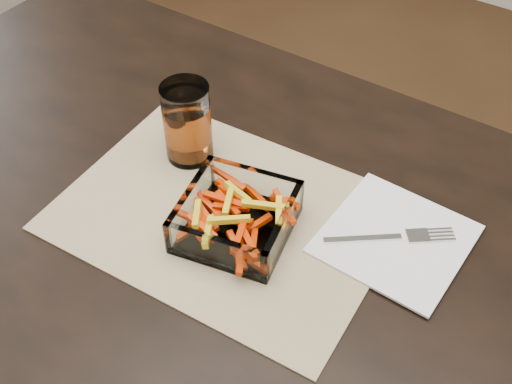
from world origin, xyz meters
TOP-DOWN VIEW (x-y plane):
  - dining_table at (0.00, 0.00)m, footprint 1.60×0.90m
  - placemat at (-0.11, 0.05)m, footprint 0.47×0.35m
  - glass_bowl at (-0.08, 0.04)m, footprint 0.17×0.17m
  - tumbler at (-0.22, 0.12)m, footprint 0.07×0.07m
  - napkin at (0.11, 0.14)m, footprint 0.19×0.19m
  - fork at (0.11, 0.14)m, footprint 0.15×0.12m

SIDE VIEW (x-z plane):
  - dining_table at x=0.00m, z-range 0.29..1.04m
  - placemat at x=-0.11m, z-range 0.75..0.75m
  - napkin at x=0.11m, z-range 0.75..0.76m
  - fork at x=0.11m, z-range 0.76..0.76m
  - glass_bowl at x=-0.08m, z-range 0.75..0.80m
  - tumbler at x=-0.22m, z-range 0.75..0.87m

